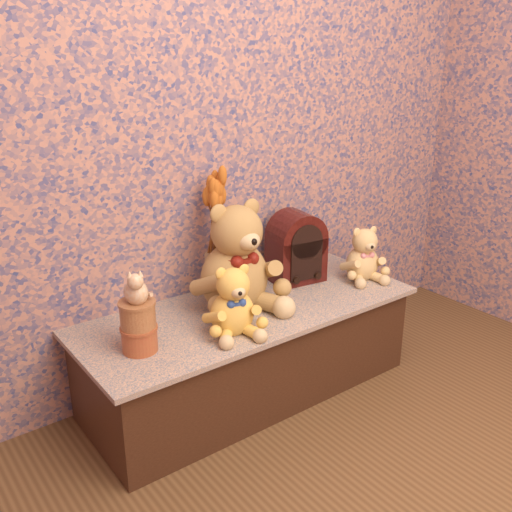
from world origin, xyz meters
The scene contains 10 objects.
display_shelf centered at (0.00, 1.22, 0.20)m, with size 1.42×0.57×0.39m, color #3A5577.
teddy_large centered at (-0.03, 1.28, 0.63)m, with size 0.38×0.45×0.48m, color #AC7242, non-canonical shape.
teddy_medium centered at (-0.17, 1.10, 0.54)m, with size 0.23×0.27×0.28m, color gold, non-canonical shape.
teddy_small centered at (0.60, 1.17, 0.53)m, with size 0.21×0.25×0.26m, color tan, non-canonical shape.
cathedral_radio centered at (0.35, 1.34, 0.55)m, with size 0.23×0.17×0.32m, color #370C0A, non-canonical shape.
ceramic_vase centered at (-0.04, 1.39, 0.49)m, with size 0.12×0.12×0.19m, color tan.
dried_stalks centered at (-0.04, 1.39, 0.81)m, with size 0.24×0.24×0.45m, color #C4621F, non-canonical shape.
biscuit_tin_lower centered at (-0.51, 1.17, 0.44)m, with size 0.12×0.12×0.09m, color #B26D34.
biscuit_tin_upper centered at (-0.51, 1.17, 0.53)m, with size 0.12×0.12×0.10m, color tan.
cat_figurine centered at (-0.51, 1.17, 0.64)m, with size 0.10×0.11×0.13m, color silver, non-canonical shape.
Camera 1 is at (-1.27, -0.52, 1.42)m, focal length 40.84 mm.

